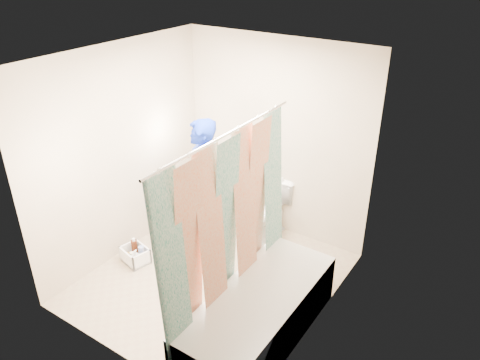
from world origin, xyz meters
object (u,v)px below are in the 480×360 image
Objects in this scene: bathtub at (259,314)px; toilet at (268,210)px; plumber at (202,187)px; cleaning_caddy at (136,256)px.

toilet reaches higher than bathtub.
plumber reaches higher than cleaning_caddy.
plumber is (-1.30, 0.86, 0.54)m from bathtub.
bathtub is at bearing 7.77° from cleaning_caddy.
toilet is 0.43× the size of plumber.
bathtub is at bearing 20.07° from plumber.
bathtub is 1.78m from cleaning_caddy.
cleaning_caddy is at bearing -70.74° from plumber.
plumber is at bearing 69.37° from cleaning_caddy.
bathtub is 2.49× the size of toilet.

